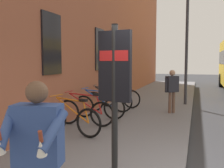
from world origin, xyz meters
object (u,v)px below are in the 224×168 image
(bicycle_by_door, at_px, (72,119))
(bicycle_leaning_wall, at_px, (85,112))
(bicycle_mid_rack, at_px, (119,98))
(bicycle_beside_lamp, at_px, (108,101))
(tourist_with_hotdogs, at_px, (37,145))
(street_lamp, at_px, (187,27))
(bicycle_under_window, at_px, (99,106))
(pedestrian_by_facade, at_px, (172,87))
(transit_info_sign, at_px, (115,76))

(bicycle_by_door, xyz_separation_m, bicycle_leaning_wall, (0.96, 0.07, 0.00))
(bicycle_mid_rack, bearing_deg, bicycle_beside_lamp, 174.02)
(tourist_with_hotdogs, distance_m, street_lamp, 9.54)
(bicycle_beside_lamp, height_order, bicycle_mid_rack, same)
(bicycle_under_window, relative_size, pedestrian_by_facade, 1.16)
(tourist_with_hotdogs, bearing_deg, bicycle_leaning_wall, 18.73)
(bicycle_mid_rack, relative_size, pedestrian_by_facade, 1.16)
(bicycle_beside_lamp, distance_m, tourist_with_hotdogs, 6.80)
(bicycle_by_door, distance_m, street_lamp, 6.80)
(bicycle_leaning_wall, height_order, bicycle_under_window, same)
(bicycle_under_window, height_order, bicycle_mid_rack, same)
(bicycle_by_door, distance_m, transit_info_sign, 2.79)
(bicycle_under_window, height_order, transit_info_sign, transit_info_sign)
(bicycle_leaning_wall, height_order, tourist_with_hotdogs, tourist_with_hotdogs)
(bicycle_leaning_wall, distance_m, street_lamp, 6.06)
(bicycle_leaning_wall, bearing_deg, bicycle_under_window, -3.37)
(bicycle_by_door, height_order, bicycle_beside_lamp, same)
(bicycle_mid_rack, xyz_separation_m, tourist_with_hotdogs, (-7.62, -1.44, 0.63))
(tourist_with_hotdogs, bearing_deg, bicycle_beside_lamp, 13.18)
(bicycle_beside_lamp, distance_m, bicycle_mid_rack, 1.02)
(bicycle_beside_lamp, bearing_deg, street_lamp, -44.45)
(bicycle_beside_lamp, bearing_deg, bicycle_mid_rack, -5.98)
(bicycle_beside_lamp, height_order, street_lamp, street_lamp)
(bicycle_beside_lamp, distance_m, transit_info_sign, 5.34)
(bicycle_leaning_wall, bearing_deg, bicycle_by_door, -175.66)
(transit_info_sign, height_order, street_lamp, street_lamp)
(street_lamp, bearing_deg, transit_info_sign, 174.12)
(tourist_with_hotdogs, bearing_deg, bicycle_mid_rack, 10.69)
(bicycle_leaning_wall, xyz_separation_m, bicycle_beside_lamp, (2.08, 0.01, 0.00))
(bicycle_by_door, relative_size, tourist_with_hotdogs, 1.06)
(bicycle_beside_lamp, bearing_deg, pedestrian_by_facade, -75.81)
(transit_info_sign, relative_size, street_lamp, 0.44)
(bicycle_by_door, height_order, tourist_with_hotdogs, tourist_with_hotdogs)
(pedestrian_by_facade, bearing_deg, tourist_with_hotdogs, 174.85)
(transit_info_sign, xyz_separation_m, pedestrian_by_facade, (5.44, -0.39, -0.67))
(transit_info_sign, distance_m, pedestrian_by_facade, 5.49)
(bicycle_by_door, bearing_deg, pedestrian_by_facade, -30.38)
(bicycle_leaning_wall, xyz_separation_m, bicycle_mid_rack, (3.09, -0.09, 0.00))
(transit_info_sign, relative_size, tourist_with_hotdogs, 1.46)
(bicycle_mid_rack, distance_m, transit_info_sign, 6.26)
(street_lamp, bearing_deg, pedestrian_by_facade, 169.60)
(bicycle_mid_rack, bearing_deg, bicycle_leaning_wall, 178.25)
(bicycle_mid_rack, xyz_separation_m, pedestrian_by_facade, (-0.46, -2.08, 0.54))
(pedestrian_by_facade, height_order, tourist_with_hotdogs, tourist_with_hotdogs)
(bicycle_by_door, relative_size, pedestrian_by_facade, 1.15)
(bicycle_under_window, xyz_separation_m, tourist_with_hotdogs, (-5.49, -1.48, 0.63))
(bicycle_mid_rack, distance_m, street_lamp, 4.09)
(bicycle_mid_rack, relative_size, transit_info_sign, 0.74)
(street_lamp, bearing_deg, bicycle_leaning_wall, 151.42)
(street_lamp, bearing_deg, bicycle_mid_rack, 123.01)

